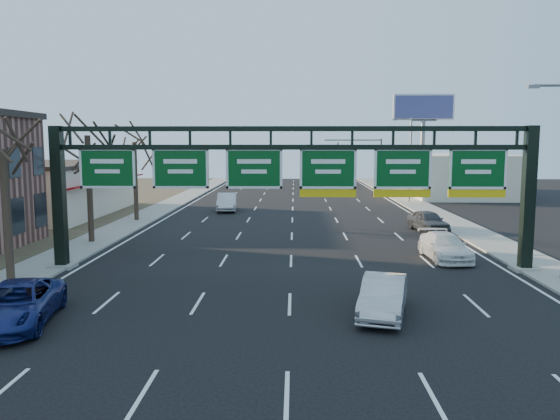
{
  "coord_description": "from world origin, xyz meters",
  "views": [
    {
      "loc": [
        0.18,
        -19.05,
        6.32
      ],
      "look_at": [
        -0.51,
        6.56,
        3.2
      ],
      "focal_mm": 35.0,
      "sensor_mm": 36.0,
      "label": 1
    }
  ],
  "objects_px": {
    "car_blue_suv": "(15,304)",
    "sign_gantry": "(294,178)",
    "car_white_wagon": "(445,247)",
    "car_silver_sedan": "(383,296)"
  },
  "relations": [
    {
      "from": "car_blue_suv",
      "to": "sign_gantry",
      "type": "bearing_deg",
      "value": 32.17
    },
    {
      "from": "sign_gantry",
      "to": "car_white_wagon",
      "type": "height_order",
      "value": "sign_gantry"
    },
    {
      "from": "car_white_wagon",
      "to": "car_silver_sedan",
      "type": "bearing_deg",
      "value": -119.47
    },
    {
      "from": "car_blue_suv",
      "to": "car_silver_sedan",
      "type": "bearing_deg",
      "value": -3.58
    },
    {
      "from": "car_blue_suv",
      "to": "car_white_wagon",
      "type": "height_order",
      "value": "car_blue_suv"
    },
    {
      "from": "sign_gantry",
      "to": "car_silver_sedan",
      "type": "distance_m",
      "value": 8.95
    },
    {
      "from": "car_silver_sedan",
      "to": "car_blue_suv",
      "type": "bearing_deg",
      "value": -159.7
    },
    {
      "from": "sign_gantry",
      "to": "car_silver_sedan",
      "type": "relative_size",
      "value": 5.61
    },
    {
      "from": "car_white_wagon",
      "to": "car_blue_suv",
      "type": "bearing_deg",
      "value": -150.66
    },
    {
      "from": "car_blue_suv",
      "to": "car_silver_sedan",
      "type": "height_order",
      "value": "car_blue_suv"
    }
  ]
}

